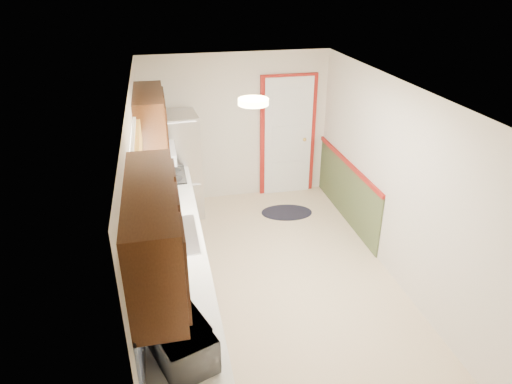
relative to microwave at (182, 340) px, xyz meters
name	(u,v)px	position (x,y,z in m)	size (l,w,h in m)	color
room_shell	(276,196)	(1.20, 1.95, 0.07)	(3.20, 5.20, 2.52)	beige
kitchen_run	(170,251)	(-0.04, 1.66, -0.32)	(0.63, 4.00, 2.20)	#381C0C
back_wall_trim	(300,148)	(2.19, 4.16, -0.24)	(1.12, 2.30, 2.08)	maroon
ceiling_fixture	(253,102)	(0.90, 1.75, 1.23)	(0.30, 0.30, 0.06)	#FFD88C
microwave	(182,340)	(0.00, 0.00, 0.00)	(0.55, 0.30, 0.37)	white
refrigerator	(177,166)	(0.18, 4.00, -0.31)	(0.72, 0.71, 1.63)	#B7B7BC
rug	(287,212)	(1.84, 3.63, -1.12)	(0.81, 0.52, 0.01)	black
cooktop	(167,176)	(0.01, 3.35, -0.18)	(0.52, 0.62, 0.02)	black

